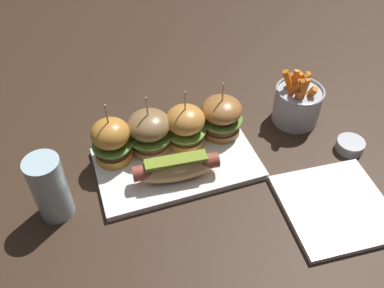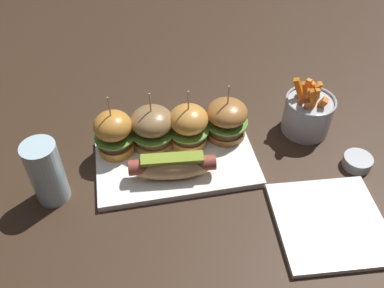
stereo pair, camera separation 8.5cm
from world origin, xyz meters
name	(u,v)px [view 2 (the right image)]	position (x,y,z in m)	size (l,w,h in m)	color
ground_plane	(177,164)	(0.00, 0.00, 0.00)	(3.00, 3.00, 0.00)	#382619
platter_main	(177,162)	(0.00, 0.00, 0.01)	(0.33, 0.19, 0.01)	white
hot_dog	(172,166)	(-0.01, -0.04, 0.04)	(0.17, 0.06, 0.05)	tan
slider_far_left	(114,133)	(-0.12, 0.05, 0.06)	(0.08, 0.08, 0.14)	#C98332
slider_center_left	(152,127)	(-0.04, 0.06, 0.06)	(0.10, 0.10, 0.14)	olive
slider_center_right	(189,126)	(0.04, 0.05, 0.06)	(0.09, 0.09, 0.14)	#CB883B
slider_far_right	(227,119)	(0.12, 0.06, 0.06)	(0.09, 0.09, 0.13)	#A66A33
fries_bucket	(308,113)	(0.31, 0.05, 0.05)	(0.11, 0.11, 0.14)	#B7BABF
sauce_ramekin	(357,161)	(0.37, -0.08, 0.01)	(0.06, 0.06, 0.02)	#B7BABF
side_plate	(330,223)	(0.25, -0.21, 0.01)	(0.20, 0.20, 0.01)	white
water_glass	(46,173)	(-0.25, -0.04, 0.07)	(0.06, 0.06, 0.14)	silver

